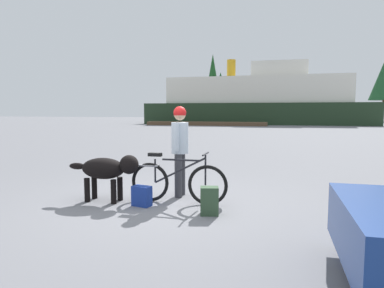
{
  "coord_description": "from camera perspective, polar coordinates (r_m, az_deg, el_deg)",
  "views": [
    {
      "loc": [
        2.09,
        -5.5,
        1.62
      ],
      "look_at": [
        0.38,
        1.11,
        0.96
      ],
      "focal_mm": 32.01,
      "sensor_mm": 36.0,
      "label": 1
    }
  ],
  "objects": [
    {
      "name": "ground_plane",
      "position": [
        6.1,
        -6.17,
        -9.89
      ],
      "size": [
        160.0,
        160.0,
        0.0
      ],
      "primitive_type": "plane",
      "color": "slate"
    },
    {
      "name": "person_cyclist",
      "position": [
        6.44,
        -2.03,
        0.24
      ],
      "size": [
        0.32,
        0.53,
        1.71
      ],
      "color": "#333338",
      "rests_on": "ground_plane"
    },
    {
      "name": "dock_pier",
      "position": [
        38.86,
        2.38,
        3.42
      ],
      "size": [
        13.54,
        2.16,
        0.4
      ],
      "primitive_type": "cube",
      "color": "brown",
      "rests_on": "ground_plane"
    },
    {
      "name": "ferry_boat",
      "position": [
        44.64,
        10.86,
        6.96
      ],
      "size": [
        27.26,
        8.51,
        8.17
      ],
      "color": "#1E331E",
      "rests_on": "ground_plane"
    },
    {
      "name": "bicycle",
      "position": [
        6.03,
        -2.45,
        -6.32
      ],
      "size": [
        1.75,
        0.44,
        0.9
      ],
      "color": "black",
      "rests_on": "ground_plane"
    },
    {
      "name": "dog",
      "position": [
        6.29,
        -13.9,
        -4.14
      ],
      "size": [
        1.36,
        0.45,
        0.85
      ],
      "color": "black",
      "rests_on": "ground_plane"
    },
    {
      "name": "pine_tree_far_left",
      "position": [
        60.66,
        3.47,
        10.32
      ],
      "size": [
        3.27,
        3.27,
        11.46
      ],
      "color": "#4C331E",
      "rests_on": "ground_plane"
    },
    {
      "name": "pine_tree_mid_back",
      "position": [
        66.12,
        4.76,
        9.13
      ],
      "size": [
        3.5,
        3.5,
        8.96
      ],
      "color": "#4C331E",
      "rests_on": "ground_plane"
    },
    {
      "name": "handbag_pannier",
      "position": [
        5.96,
        -8.37,
        -8.57
      ],
      "size": [
        0.35,
        0.25,
        0.35
      ],
      "primitive_type": "cube",
      "rotation": [
        0.0,
        0.0,
        -0.24
      ],
      "color": "navy",
      "rests_on": "ground_plane"
    },
    {
      "name": "pine_tree_center",
      "position": [
        57.88,
        11.14,
        9.54
      ],
      "size": [
        3.68,
        3.68,
        9.6
      ],
      "color": "#4C331E",
      "rests_on": "ground_plane"
    },
    {
      "name": "backpack",
      "position": [
        5.41,
        2.91,
        -9.45
      ],
      "size": [
        0.32,
        0.26,
        0.44
      ],
      "primitive_type": "cube",
      "rotation": [
        0.0,
        0.0,
        0.23
      ],
      "color": "#334C33",
      "rests_on": "ground_plane"
    }
  ]
}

